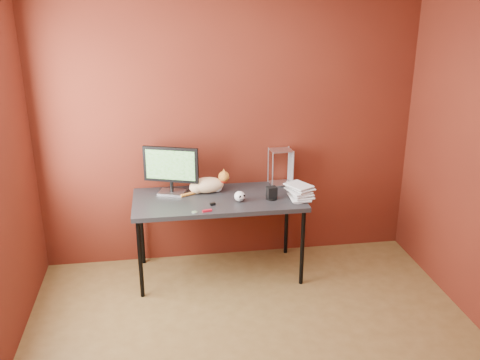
{
  "coord_description": "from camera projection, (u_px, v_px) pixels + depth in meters",
  "views": [
    {
      "loc": [
        -0.62,
        -2.99,
        2.51
      ],
      "look_at": [
        0.01,
        1.15,
        0.99
      ],
      "focal_mm": 40.0,
      "sensor_mm": 36.0,
      "label": 1
    }
  ],
  "objects": [
    {
      "name": "wire_rack",
      "position": [
        281.0,
        167.0,
        4.99
      ],
      "size": [
        0.21,
        0.17,
        0.34
      ],
      "rotation": [
        0.0,
        0.0,
        0.06
      ],
      "color": "silver",
      "rests_on": "desk"
    },
    {
      "name": "speaker",
      "position": [
        272.0,
        193.0,
        4.68
      ],
      "size": [
        0.1,
        0.1,
        0.11
      ],
      "rotation": [
        0.0,
        0.0,
        0.15
      ],
      "color": "black",
      "rests_on": "desk"
    },
    {
      "name": "room",
      "position": [
        267.0,
        173.0,
        3.23
      ],
      "size": [
        3.52,
        3.52,
        2.61
      ],
      "color": "brown",
      "rests_on": "ground"
    },
    {
      "name": "pocket_knife",
      "position": [
        207.0,
        211.0,
        4.43
      ],
      "size": [
        0.08,
        0.04,
        0.02
      ],
      "primitive_type": "cube",
      "rotation": [
        0.0,
        0.0,
        0.23
      ],
      "color": "#A20C1B",
      "rests_on": "desk"
    },
    {
      "name": "monitor",
      "position": [
        171.0,
        168.0,
        4.74
      ],
      "size": [
        0.48,
        0.23,
        0.43
      ],
      "rotation": [
        0.0,
        0.0,
        -0.33
      ],
      "color": "silver",
      "rests_on": "desk"
    },
    {
      "name": "skull_mug",
      "position": [
        240.0,
        196.0,
        4.63
      ],
      "size": [
        0.09,
        0.1,
        0.09
      ],
      "rotation": [
        0.0,
        0.0,
        0.4
      ],
      "color": "white",
      "rests_on": "desk"
    },
    {
      "name": "book_stack",
      "position": [
        294.0,
        124.0,
        4.46
      ],
      "size": [
        0.26,
        0.28,
        1.36
      ],
      "rotation": [
        0.0,
        0.0,
        0.2
      ],
      "color": "beige",
      "rests_on": "desk"
    },
    {
      "name": "cat",
      "position": [
        207.0,
        185.0,
        4.82
      ],
      "size": [
        0.45,
        0.18,
        0.21
      ],
      "rotation": [
        0.0,
        0.0,
        0.03
      ],
      "color": "#C47B29",
      "rests_on": "desk"
    },
    {
      "name": "black_gadget",
      "position": [
        213.0,
        204.0,
        4.56
      ],
      "size": [
        0.05,
        0.04,
        0.02
      ],
      "primitive_type": "cube",
      "rotation": [
        0.0,
        0.0,
        0.29
      ],
      "color": "black",
      "rests_on": "desk"
    },
    {
      "name": "washer",
      "position": [
        194.0,
        212.0,
        4.42
      ],
      "size": [
        0.05,
        0.05,
        0.0
      ],
      "primitive_type": "cylinder",
      "color": "silver",
      "rests_on": "desk"
    },
    {
      "name": "desk",
      "position": [
        218.0,
        203.0,
        4.74
      ],
      "size": [
        1.5,
        0.7,
        0.75
      ],
      "color": "black",
      "rests_on": "ground"
    }
  ]
}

